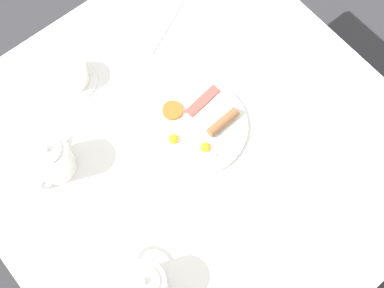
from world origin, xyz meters
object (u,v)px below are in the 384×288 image
breakfast_plate (196,126)px  knife_by_plate (166,26)px  teapot_far (51,159)px  teapot_near (144,285)px  fork_by_plate (308,164)px  teacup_with_saucer_left (71,75)px

breakfast_plate → knife_by_plate: bearing=-114.9°
teapot_far → teapot_near: bearing=-99.8°
teapot_near → fork_by_plate: teapot_near is taller
teapot_near → teacup_with_saucer_left: (-0.18, -0.56, -0.03)m
teapot_near → knife_by_plate: (-0.49, -0.53, -0.05)m
fork_by_plate → knife_by_plate: (0.02, -0.55, 0.00)m
teapot_near → breakfast_plate: bearing=133.2°
breakfast_plate → teacup_with_saucer_left: (0.17, -0.32, 0.02)m
teacup_with_saucer_left → breakfast_plate: bearing=117.5°
breakfast_plate → teapot_near: 0.43m
teapot_far → knife_by_plate: size_ratio=1.02×
teapot_far → fork_by_plate: teapot_far is taller
breakfast_plate → teapot_far: size_ratio=1.42×
teapot_near → fork_by_plate: size_ratio=1.09×
fork_by_plate → breakfast_plate: bearing=-59.5°
breakfast_plate → teapot_far: teapot_far is taller
breakfast_plate → knife_by_plate: 0.32m
breakfast_plate → knife_by_plate: (-0.14, -0.29, -0.01)m
breakfast_plate → teacup_with_saucer_left: teacup_with_saucer_left is taller
teapot_far → fork_by_plate: (-0.49, 0.40, -0.05)m
fork_by_plate → knife_by_plate: same height
teapot_near → fork_by_plate: (-0.50, 0.02, -0.05)m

